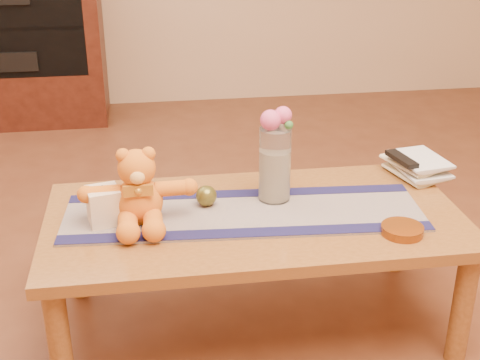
{
  "coord_description": "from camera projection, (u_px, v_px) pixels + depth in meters",
  "views": [
    {
      "loc": [
        -0.34,
        -1.93,
        1.46
      ],
      "look_at": [
        -0.05,
        0.0,
        0.58
      ],
      "focal_mm": 49.01,
      "sensor_mm": 36.0,
      "label": 1
    }
  ],
  "objects": [
    {
      "name": "table_leg_br",
      "position": [
        397.0,
        225.0,
        2.65
      ],
      "size": [
        0.07,
        0.07,
        0.41
      ],
      "primitive_type": "cylinder",
      "color": "brown",
      "rests_on": "floor"
    },
    {
      "name": "table_leg_fl",
      "position": [
        60.0,
        345.0,
        1.96
      ],
      "size": [
        0.07,
        0.07,
        0.41
      ],
      "primitive_type": "cylinder",
      "color": "brown",
      "rests_on": "floor"
    },
    {
      "name": "runner_border_far",
      "position": [
        240.0,
        193.0,
        2.33
      ],
      "size": [
        1.2,
        0.14,
        0.0
      ],
      "primitive_type": "cube",
      "rotation": [
        0.0,
        0.0,
        -0.07
      ],
      "color": "#15143D",
      "rests_on": "persian_runner"
    },
    {
      "name": "candle_wick",
      "position": [
        102.0,
        187.0,
        2.09
      ],
      "size": [
        0.0,
        0.0,
        0.01
      ],
      "primitive_type": "cylinder",
      "rotation": [
        0.0,
        0.0,
        0.23
      ],
      "color": "black",
      "rests_on": "pillar_candle"
    },
    {
      "name": "runner_border_near",
      "position": [
        248.0,
        233.0,
        2.07
      ],
      "size": [
        1.2,
        0.14,
        0.0
      ],
      "primitive_type": "cube",
      "rotation": [
        0.0,
        0.0,
        -0.07
      ],
      "color": "#15143D",
      "rests_on": "persian_runner"
    },
    {
      "name": "table_leg_bl",
      "position": [
        75.0,
        248.0,
        2.48
      ],
      "size": [
        0.07,
        0.07,
        0.41
      ],
      "primitive_type": "cylinder",
      "color": "brown",
      "rests_on": "floor"
    },
    {
      "name": "pillar_candle",
      "position": [
        104.0,
        206.0,
        2.11
      ],
      "size": [
        0.12,
        0.12,
        0.12
      ],
      "primitive_type": "cube",
      "rotation": [
        0.0,
        0.0,
        0.23
      ],
      "color": "beige",
      "rests_on": "persian_runner"
    },
    {
      "name": "bronze_ball",
      "position": [
        206.0,
        196.0,
        2.23
      ],
      "size": [
        0.09,
        0.09,
        0.07
      ],
      "primitive_type": "sphere",
      "rotation": [
        0.0,
        0.0,
        0.22
      ],
      "color": "brown",
      "rests_on": "persian_runner"
    },
    {
      "name": "table_leg_fr",
      "position": [
        462.0,
        308.0,
        2.13
      ],
      "size": [
        0.07,
        0.07,
        0.41
      ],
      "primitive_type": "cylinder",
      "color": "brown",
      "rests_on": "floor"
    },
    {
      "name": "persian_runner",
      "position": [
        244.0,
        213.0,
        2.2
      ],
      "size": [
        1.22,
        0.43,
        0.01
      ],
      "primitive_type": "cube",
      "rotation": [
        0.0,
        0.0,
        -0.07
      ],
      "color": "#1D1A4A",
      "rests_on": "coffee_table_top"
    },
    {
      "name": "rose_right",
      "position": [
        283.0,
        115.0,
        2.18
      ],
      "size": [
        0.06,
        0.06,
        0.06
      ],
      "primitive_type": "sphere",
      "color": "#CF497A",
      "rests_on": "glass_vase"
    },
    {
      "name": "book_lower",
      "position": [
        400.0,
        172.0,
        2.46
      ],
      "size": [
        0.19,
        0.24,
        0.02
      ],
      "primitive_type": "imported",
      "rotation": [
        0.0,
        0.0,
        0.12
      ],
      "color": "beige",
      "rests_on": "book_bottom"
    },
    {
      "name": "rose_left",
      "position": [
        271.0,
        120.0,
        2.16
      ],
      "size": [
        0.07,
        0.07,
        0.07
      ],
      "primitive_type": "sphere",
      "color": "#CF497A",
      "rests_on": "glass_vase"
    },
    {
      "name": "book_bottom",
      "position": [
        398.0,
        176.0,
        2.47
      ],
      "size": [
        0.22,
        0.26,
        0.02
      ],
      "primitive_type": "imported",
      "rotation": [
        0.0,
        0.0,
        0.26
      ],
      "color": "beige",
      "rests_on": "coffee_table_top"
    },
    {
      "name": "blue_flower_back",
      "position": [
        277.0,
        117.0,
        2.21
      ],
      "size": [
        0.04,
        0.04,
        0.04
      ],
      "primitive_type": "sphere",
      "color": "#444795",
      "rests_on": "glass_vase"
    },
    {
      "name": "book_upper",
      "position": [
        397.0,
        167.0,
        2.45
      ],
      "size": [
        0.23,
        0.26,
        0.02
      ],
      "primitive_type": "imported",
      "rotation": [
        0.0,
        0.0,
        0.31
      ],
      "color": "beige",
      "rests_on": "book_lower"
    },
    {
      "name": "potpourri_fill",
      "position": [
        275.0,
        175.0,
        2.26
      ],
      "size": [
        0.09,
        0.09,
        0.18
      ],
      "primitive_type": "cylinder",
      "color": "beige",
      "rests_on": "glass_vase"
    },
    {
      "name": "glass_vase",
      "position": [
        275.0,
        164.0,
        2.24
      ],
      "size": [
        0.11,
        0.11,
        0.26
      ],
      "primitive_type": "cylinder",
      "color": "silver",
      "rests_on": "persian_runner"
    },
    {
      "name": "blue_flower_side",
      "position": [
        266.0,
        122.0,
        2.2
      ],
      "size": [
        0.04,
        0.04,
        0.04
      ],
      "primitive_type": "sphere",
      "color": "#444795",
      "rests_on": "glass_vase"
    },
    {
      "name": "amber_dish",
      "position": [
        402.0,
        230.0,
        2.08
      ],
      "size": [
        0.17,
        0.17,
        0.03
      ],
      "primitive_type": "cylinder",
      "rotation": [
        0.0,
        0.0,
        -0.33
      ],
      "color": "#BF5914",
      "rests_on": "coffee_table_top"
    },
    {
      "name": "cabinet_shelf",
      "position": [
        1.0,
        27.0,
        4.06
      ],
      "size": [
        1.02,
        0.2,
        0.02
      ],
      "primitive_type": "cube",
      "color": "black",
      "rests_on": "media_cabinet"
    },
    {
      "name": "stereo_lower",
      "position": [
        6.0,
        57.0,
        4.16
      ],
      "size": [
        0.42,
        0.28,
        0.12
      ],
      "primitive_type": "cube",
      "color": "black",
      "rests_on": "media_cabinet"
    },
    {
      "name": "book_top",
      "position": [
        401.0,
        162.0,
        2.44
      ],
      "size": [
        0.2,
        0.25,
        0.02
      ],
      "primitive_type": "imported",
      "rotation": [
        0.0,
        0.0,
        0.15
      ],
      "color": "beige",
      "rests_on": "book_upper"
    },
    {
      "name": "teddy_bear",
      "position": [
        138.0,
        187.0,
        2.1
      ],
      "size": [
        0.36,
        0.3,
        0.24
      ],
      "primitive_type": null,
      "rotation": [
        0.0,
        0.0,
        0.02
      ],
      "color": "orange",
      "rests_on": "persian_runner"
    },
    {
      "name": "leaf_sprig",
      "position": [
        289.0,
        125.0,
        2.17
      ],
      "size": [
        0.03,
        0.03,
        0.03
      ],
      "primitive_type": "sphere",
      "color": "#33662D",
      "rests_on": "glass_vase"
    },
    {
      "name": "floor",
      "position": [
        254.0,
        324.0,
        2.39
      ],
      "size": [
        5.5,
        5.5,
        0.0
      ],
      "primitive_type": "plane",
      "color": "#582C19",
      "rests_on": "ground"
    },
    {
      "name": "tv_remote",
      "position": [
        402.0,
        159.0,
        2.43
      ],
      "size": [
        0.08,
        0.17,
        0.02
      ],
      "primitive_type": "cube",
      "rotation": [
        0.0,
        0.0,
        0.21
      ],
      "color": "black",
      "rests_on": "book_top"
    },
    {
      "name": "media_cabinet",
      "position": [
        8.0,
        39.0,
        4.24
      ],
      "size": [
        1.2,
        0.5,
        1.1
      ],
      "primitive_type": "cube",
      "color": "black",
      "rests_on": "floor"
    },
    {
      "name": "coffee_table_top",
      "position": [
        255.0,
        219.0,
        2.21
      ],
      "size": [
        1.4,
        0.7,
        0.04
      ],
      "primitive_type": "cube",
      "color": "brown",
      "rests_on": "floor"
    }
  ]
}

